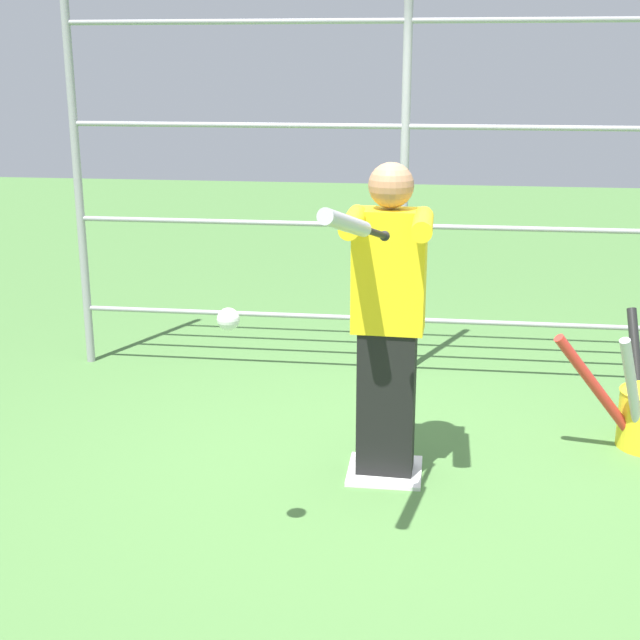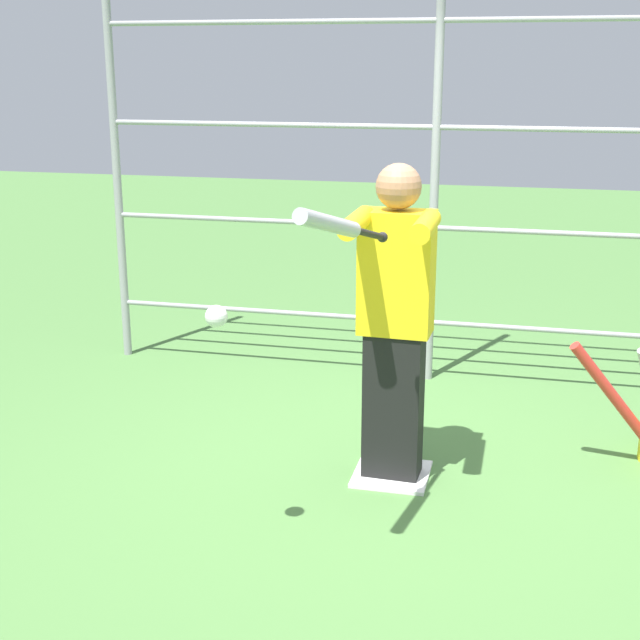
% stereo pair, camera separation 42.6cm
% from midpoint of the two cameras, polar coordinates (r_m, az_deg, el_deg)
% --- Properties ---
extents(ground_plane, '(24.00, 24.00, 0.00)m').
position_cam_midpoint_polar(ground_plane, '(4.94, 7.11, -9.92)').
color(ground_plane, '#4C7A3D').
extents(home_plate, '(0.40, 0.40, 0.02)m').
position_cam_midpoint_polar(home_plate, '(4.93, 7.12, -9.81)').
color(home_plate, white).
rests_on(home_plate, ground).
extents(fence_backstop, '(4.68, 0.06, 2.83)m').
position_cam_midpoint_polar(fence_backstop, '(6.08, 9.38, 8.93)').
color(fence_backstop, '#939399').
rests_on(fence_backstop, ground).
extents(batter, '(0.43, 0.57, 1.69)m').
position_cam_midpoint_polar(batter, '(4.59, 7.48, 0.25)').
color(batter, black).
rests_on(batter, ground).
extents(baseball_bat_swinging, '(0.23, 0.85, 0.28)m').
position_cam_midpoint_polar(baseball_bat_swinging, '(3.57, 4.49, 6.03)').
color(baseball_bat_swinging, black).
extents(softball_in_flight, '(0.10, 0.10, 0.10)m').
position_cam_midpoint_polar(softball_in_flight, '(3.73, -3.42, 0.18)').
color(softball_in_flight, white).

